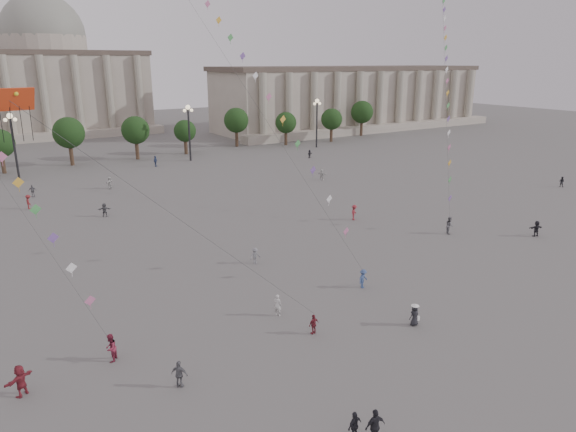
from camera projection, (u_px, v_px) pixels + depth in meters
ground at (373, 341)px, 35.48m from camera, size 360.00×360.00×0.00m
hall_east at (354, 98)px, 147.39m from camera, size 84.00×26.22×17.20m
hall_central at (49, 78)px, 135.78m from camera, size 48.30×34.30×35.50m
tree_row at (98, 134)px, 96.95m from camera, size 137.12×5.12×8.00m
lamp_post_mid_west at (12, 134)px, 82.22m from camera, size 2.00×0.90×10.65m
lamp_post_mid_east at (189, 122)px, 97.61m from camera, size 2.00×0.90×10.65m
lamp_post_far_east at (317, 114)px, 113.00m from camera, size 2.00×0.90×10.65m
person_crowd_0 at (155, 161)px, 93.92m from camera, size 1.15×1.12×1.94m
person_crowd_3 at (536, 229)px, 56.39m from camera, size 1.71×0.98×1.76m
person_crowd_4 at (110, 183)px, 77.44m from camera, size 1.69×1.53×1.87m
person_crowd_6 at (255, 256)px, 48.75m from camera, size 1.09×0.70×1.60m
person_crowd_7 at (322, 175)px, 83.09m from camera, size 1.56×1.51×1.77m
person_crowd_8 at (354, 212)px, 62.19m from camera, size 1.41×1.26×1.89m
person_crowd_9 at (310, 154)px, 102.21m from camera, size 1.56×0.94×1.60m
person_crowd_12 at (105, 210)px, 63.58m from camera, size 1.67×0.92×1.71m
person_crowd_13 at (277, 305)px, 38.76m from camera, size 0.70×0.75×1.73m
person_crowd_15 at (562, 182)px, 78.75m from camera, size 0.78×0.90×1.59m
person_crowd_16 at (32, 191)px, 72.89m from camera, size 1.10×0.70×1.74m
person_crowd_17 at (29, 202)px, 66.84m from camera, size 0.83×1.29×1.90m
tourist_0 at (314, 324)px, 36.18m from camera, size 0.91×0.48×1.48m
tourist_1 at (375, 426)px, 25.76m from camera, size 1.18×0.63×1.92m
tourist_2 at (20, 381)px, 29.41m from camera, size 1.83×1.44×1.94m
tourist_3 at (179, 374)px, 30.19m from camera, size 1.01×1.02×1.73m
tourist_4 at (355, 426)px, 26.03m from camera, size 0.99×0.54×1.60m
kite_flyer_0 at (111, 348)px, 32.81m from camera, size 1.10×1.16×1.89m
kite_flyer_1 at (363, 279)px, 43.53m from camera, size 1.22×0.93×1.67m
kite_flyer_2 at (449, 225)px, 57.27m from camera, size 1.14×1.19×1.93m
hat_person at (415, 315)px, 37.31m from camera, size 0.81×0.60×1.69m
dragon_kite at (17, 119)px, 23.06m from camera, size 9.61×0.86×22.84m
kite_train_east at (445, 37)px, 68.87m from camera, size 23.81×25.97×50.94m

